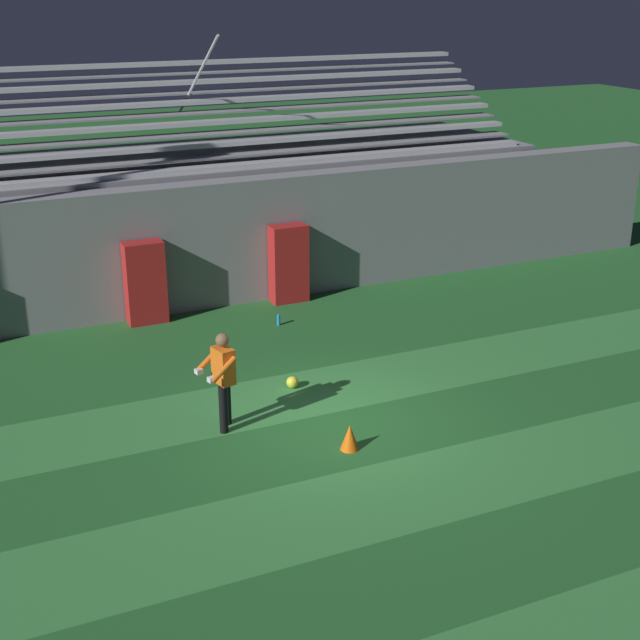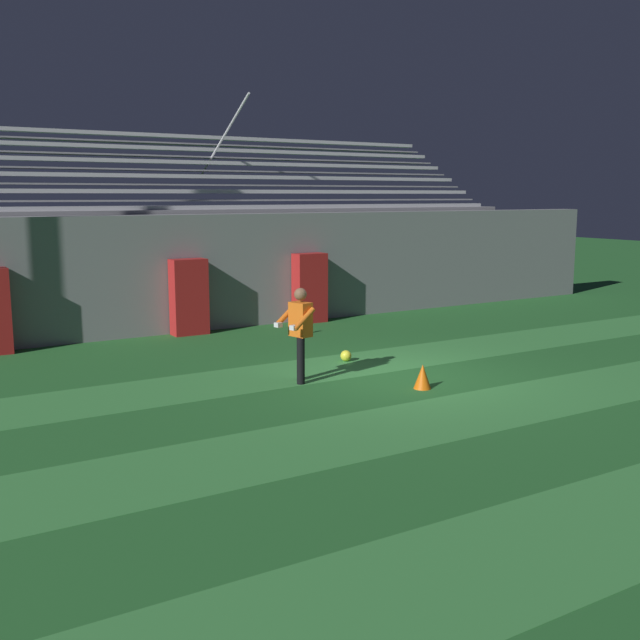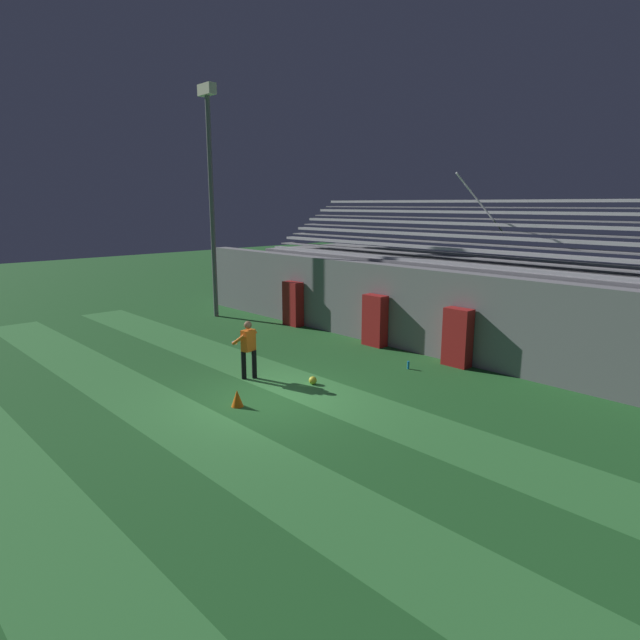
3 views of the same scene
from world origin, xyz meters
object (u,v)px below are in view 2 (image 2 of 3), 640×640
padding_pillar_gate_left (189,297)px  traffic_cone (423,377)px  padding_pillar_gate_right (310,288)px  soccer_ball (346,356)px  water_bottle (310,328)px  goalkeeper (300,329)px

padding_pillar_gate_left → traffic_cone: bearing=-77.7°
padding_pillar_gate_right → soccer_ball: (-1.75, -4.36, -0.78)m
traffic_cone → soccer_ball: bearing=88.6°
traffic_cone → water_bottle: bearing=79.6°
padding_pillar_gate_left → water_bottle: 2.94m
goalkeeper → water_bottle: bearing=57.4°
padding_pillar_gate_left → traffic_cone: 7.01m
soccer_ball → water_bottle: bearing=72.6°
padding_pillar_gate_left → soccer_ball: bearing=-70.5°
soccer_ball → traffic_cone: 2.46m
padding_pillar_gate_right → water_bottle: bearing=-120.8°
padding_pillar_gate_left → traffic_cone: size_ratio=4.25×
padding_pillar_gate_left → goalkeeper: size_ratio=1.07×
padding_pillar_gate_left → padding_pillar_gate_right: size_ratio=1.00×
soccer_ball → water_bottle: (0.95, 3.02, 0.01)m
traffic_cone → water_bottle: traffic_cone is taller
padding_pillar_gate_left → goalkeeper: (-0.06, -5.34, 0.06)m
padding_pillar_gate_left → goalkeeper: padding_pillar_gate_left is taller
goalkeeper → padding_pillar_gate_left: bearing=89.3°
traffic_cone → water_bottle: 5.57m
goalkeeper → water_bottle: 4.83m
padding_pillar_gate_right → traffic_cone: (-1.81, -6.82, -0.68)m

